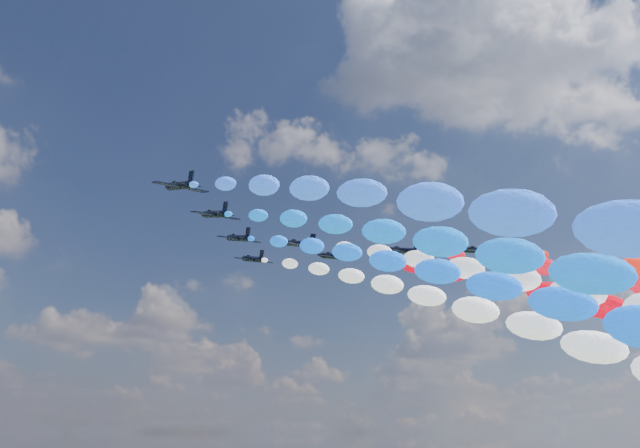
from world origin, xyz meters
TOP-DOWN VIEW (x-y plane):
  - jet_0 at (-33.70, -5.84)m, footprint 8.58×11.52m
  - trail_0 at (-33.70, -70.94)m, footprint 5.99×127.13m
  - jet_1 at (-22.14, 4.17)m, footprint 8.75×11.64m
  - trail_1 at (-22.14, -60.93)m, footprint 5.99×127.13m
  - jet_2 at (-10.72, 15.47)m, footprint 8.86×11.72m
  - trail_2 at (-10.72, -49.63)m, footprint 5.99×127.13m
  - jet_3 at (1.17, 11.99)m, footprint 8.80×11.68m
  - trail_3 at (1.17, -53.11)m, footprint 5.99×127.13m
  - jet_4 at (0.89, 28.80)m, footprint 8.88×11.73m
  - trail_4 at (0.89, -36.30)m, footprint 5.99×127.13m
  - jet_5 at (13.20, 16.37)m, footprint 8.84×11.71m
  - trail_5 at (13.20, -48.73)m, footprint 5.99×127.13m
  - jet_6 at (21.11, 3.96)m, footprint 8.26×11.29m
  - jet_7 at (33.35, -5.42)m, footprint 8.71×11.62m

SIDE VIEW (x-z plane):
  - trail_0 at x=-33.70m, z-range 52.23..101.68m
  - trail_1 at x=-22.14m, z-range 52.23..101.68m
  - trail_2 at x=-10.72m, z-range 52.23..101.68m
  - trail_3 at x=1.17m, z-range 52.23..101.68m
  - trail_4 at x=0.89m, z-range 52.23..101.68m
  - trail_5 at x=13.20m, z-range 52.23..101.68m
  - jet_0 at x=-33.70m, z-range 97.32..102.15m
  - jet_1 at x=-22.14m, z-range 97.32..102.15m
  - jet_2 at x=-10.72m, z-range 97.32..102.15m
  - jet_3 at x=1.17m, z-range 97.32..102.15m
  - jet_4 at x=0.89m, z-range 97.32..102.15m
  - jet_5 at x=13.20m, z-range 97.32..102.15m
  - jet_6 at x=21.11m, z-range 97.32..102.15m
  - jet_7 at x=33.35m, z-range 97.32..102.15m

